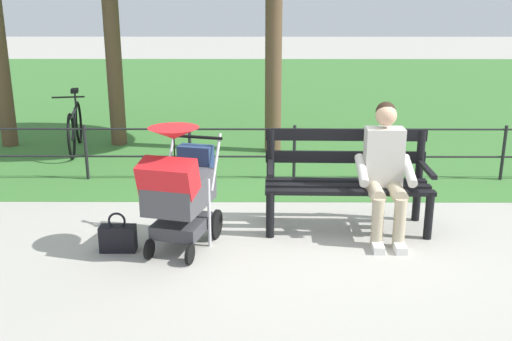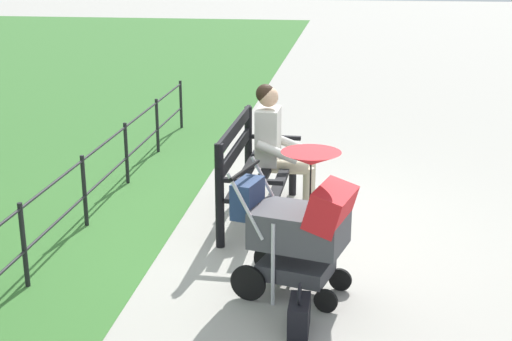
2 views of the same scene
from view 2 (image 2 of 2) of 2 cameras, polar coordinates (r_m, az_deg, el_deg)
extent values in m
plane|color=#ADA89E|center=(6.74, 0.17, -5.07)|extent=(60.00, 60.00, 0.00)
cube|color=black|center=(7.00, -0.83, -0.27)|extent=(1.60, 0.14, 0.04)
cube|color=black|center=(6.98, 0.63, -0.34)|extent=(1.60, 0.14, 0.04)
cube|color=black|center=(6.95, 2.10, -0.42)|extent=(1.60, 0.14, 0.04)
cube|color=black|center=(6.96, -1.65, 1.49)|extent=(1.60, 0.07, 0.12)
cube|color=black|center=(6.90, -1.66, 3.33)|extent=(1.60, 0.07, 0.12)
cylinder|color=black|center=(7.73, 2.91, -0.33)|extent=(0.08, 0.08, 0.45)
cylinder|color=black|center=(7.72, -0.61, 1.61)|extent=(0.08, 0.08, 0.95)
cube|color=black|center=(7.64, 1.46, 2.63)|extent=(0.06, 0.56, 0.04)
cylinder|color=black|center=(6.33, 1.42, -4.42)|extent=(0.08, 0.08, 0.45)
cylinder|color=black|center=(6.31, -2.89, -2.05)|extent=(0.08, 0.08, 0.95)
cube|color=black|center=(6.21, -0.38, -0.84)|extent=(0.06, 0.56, 0.04)
cylinder|color=tan|center=(7.35, 2.76, 0.73)|extent=(0.15, 0.40, 0.14)
cylinder|color=tan|center=(7.16, 2.58, 0.28)|extent=(0.15, 0.40, 0.14)
cylinder|color=tan|center=(7.40, 4.27, -1.08)|extent=(0.11, 0.11, 0.47)
cylinder|color=tan|center=(7.21, 4.14, -1.58)|extent=(0.11, 0.11, 0.47)
cube|color=silver|center=(7.46, 4.85, -2.57)|extent=(0.10, 0.22, 0.07)
cube|color=silver|center=(7.28, 4.73, -3.10)|extent=(0.10, 0.22, 0.07)
cube|color=beige|center=(7.21, 0.97, 2.72)|extent=(0.36, 0.23, 0.56)
cylinder|color=beige|center=(7.43, 2.12, 2.36)|extent=(0.10, 0.43, 0.23)
cylinder|color=beige|center=(7.01, 1.68, 1.44)|extent=(0.10, 0.43, 0.23)
sphere|color=tan|center=(7.11, 0.98, 5.84)|extent=(0.20, 0.20, 0.20)
sphere|color=black|center=(7.11, 0.74, 6.08)|extent=(0.19, 0.19, 0.19)
cylinder|color=black|center=(5.89, 1.13, -7.03)|extent=(0.10, 0.28, 0.28)
cylinder|color=black|center=(5.51, -0.63, -8.86)|extent=(0.10, 0.28, 0.28)
cylinder|color=black|center=(5.71, 6.66, -8.54)|extent=(0.07, 0.18, 0.18)
cylinder|color=black|center=(5.38, 5.52, -10.20)|extent=(0.07, 0.18, 0.18)
cube|color=#38383D|center=(5.57, 3.17, -7.66)|extent=(0.54, 0.61, 0.12)
cylinder|color=silver|center=(5.75, 3.01, -5.66)|extent=(0.03, 0.03, 0.65)
cylinder|color=silver|center=(5.36, 1.34, -7.44)|extent=(0.03, 0.03, 0.65)
cube|color=#47474C|center=(5.43, 3.43, -4.54)|extent=(0.62, 0.77, 0.28)
cube|color=red|center=(5.29, 5.92, -2.88)|extent=(0.54, 0.42, 0.33)
cylinder|color=black|center=(5.44, -0.87, 0.03)|extent=(0.51, 0.16, 0.03)
cylinder|color=silver|center=(5.67, 0.98, -1.38)|extent=(0.10, 0.29, 0.49)
cylinder|color=silver|center=(5.27, -0.86, -2.86)|extent=(0.10, 0.29, 0.49)
cone|color=red|center=(5.23, 4.36, 0.95)|extent=(0.54, 0.54, 0.10)
cylinder|color=black|center=(5.28, 4.32, -0.93)|extent=(0.01, 0.01, 0.30)
cube|color=navy|center=(5.51, -0.67, -2.18)|extent=(0.35, 0.24, 0.28)
cube|color=black|center=(5.10, 3.42, -11.42)|extent=(0.32, 0.14, 0.24)
torus|color=black|center=(5.02, 3.45, -9.72)|extent=(0.16, 0.02, 0.16)
cylinder|color=black|center=(10.62, -5.94, 5.20)|extent=(0.04, 0.04, 0.70)
cylinder|color=black|center=(9.39, -7.79, 3.52)|extent=(0.04, 0.04, 0.70)
cylinder|color=black|center=(8.18, -10.18, 1.34)|extent=(0.04, 0.04, 0.70)
cylinder|color=black|center=(7.01, -13.38, -1.59)|extent=(0.04, 0.04, 0.70)
cylinder|color=black|center=(5.90, -17.84, -5.65)|extent=(0.04, 0.04, 0.70)
cylinder|color=black|center=(6.93, -13.55, 0.76)|extent=(7.82, 0.02, 0.02)
cylinder|color=black|center=(7.03, -13.35, -1.98)|extent=(7.82, 0.02, 0.02)
camera|label=1|loc=(7.33, 46.90, 9.11)|focal=40.87mm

